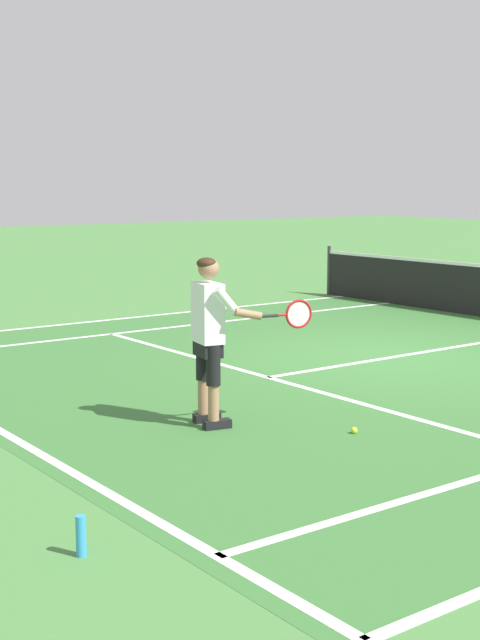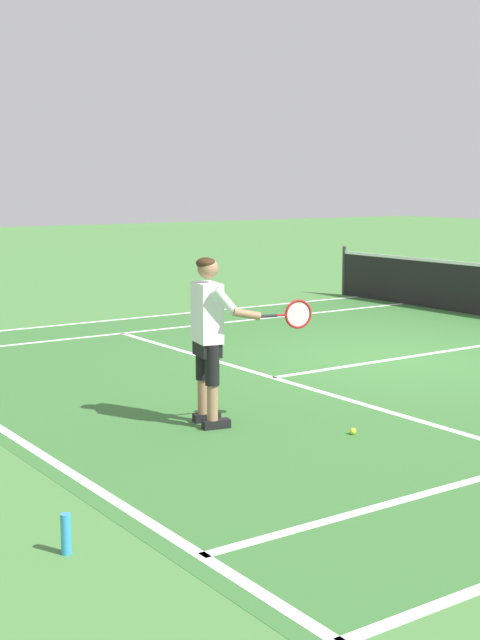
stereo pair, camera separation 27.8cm
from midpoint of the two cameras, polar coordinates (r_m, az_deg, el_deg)
The scene contains 9 objects.
ground_plane at distance 12.84m, azimuth 10.90°, elevation -2.40°, with size 80.00×80.00×0.00m, color #477F3D.
court_inner_surface at distance 12.21m, azimuth 7.90°, elevation -2.88°, with size 10.98×10.47×0.00m, color #387033.
line_service at distance 11.35m, azimuth 2.80°, elevation -3.68°, with size 8.23×0.10×0.01m, color white.
line_centre_service at distance 13.51m, azimuth 13.64°, elevation -1.92°, with size 0.10×6.40×0.01m, color white.
line_singles_left at distance 15.44m, azimuth -2.48°, elevation -0.37°, with size 0.10×10.07×0.01m, color white.
line_doubles_left at distance 16.61m, azimuth -5.02°, elevation 0.25°, with size 0.10×10.07×0.01m, color white.
tennis_player at distance 8.95m, azimuth -1.03°, elevation -0.60°, with size 0.82×1.06×1.71m.
tennis_ball_near_feet at distance 8.91m, azimuth 8.09°, elevation -7.03°, with size 0.07×0.07×0.07m, color #CCE02D.
water_bottle at distance 6.17m, azimuth -9.72°, elevation -13.29°, with size 0.07×0.07×0.28m, color #3393D6.
Camera 2 is at (8.86, -8.93, 2.44)m, focal length 50.27 mm.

